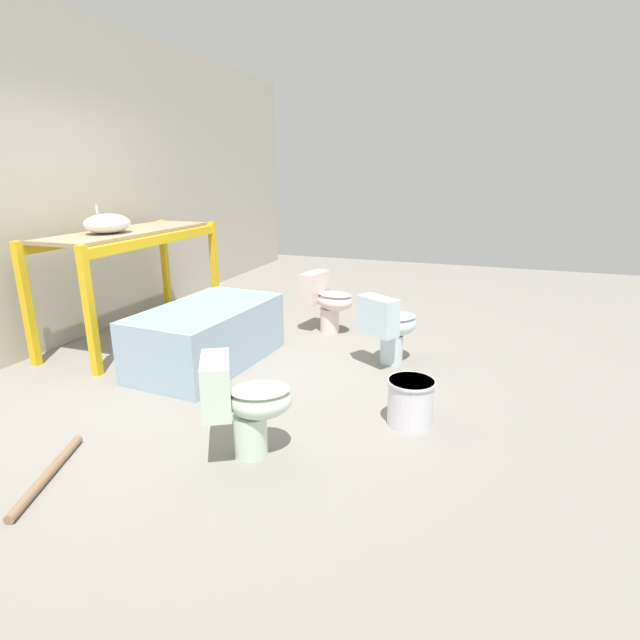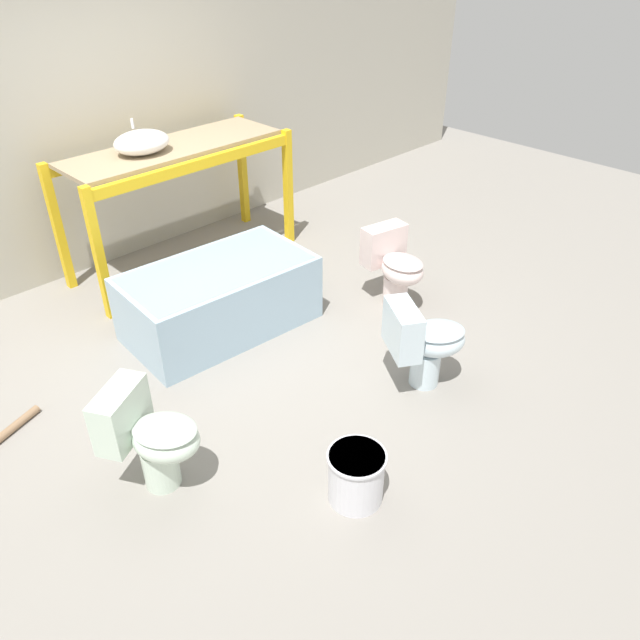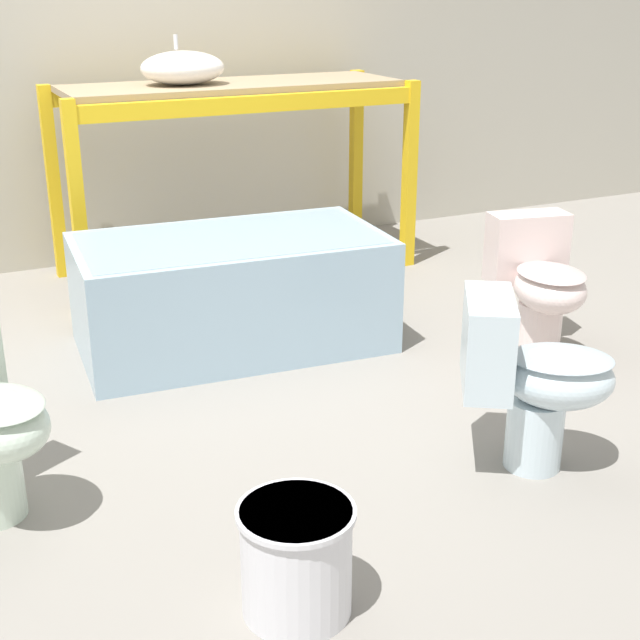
{
  "view_description": "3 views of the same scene",
  "coord_description": "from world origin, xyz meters",
  "views": [
    {
      "loc": [
        -3.58,
        -2.2,
        1.7
      ],
      "look_at": [
        0.08,
        -0.91,
        0.53
      ],
      "focal_mm": 28.0,
      "sensor_mm": 36.0,
      "label": 1
    },
    {
      "loc": [
        -2.27,
        -3.32,
        2.8
      ],
      "look_at": [
        0.13,
        -0.92,
        0.57
      ],
      "focal_mm": 35.0,
      "sensor_mm": 36.0,
      "label": 2
    },
    {
      "loc": [
        -1.25,
        -3.65,
        1.67
      ],
      "look_at": [
        0.1,
        -0.83,
        0.48
      ],
      "focal_mm": 50.0,
      "sensor_mm": 36.0,
      "label": 3
    }
  ],
  "objects": [
    {
      "name": "warehouse_wall_rear",
      "position": [
        0.0,
        1.9,
        1.6
      ],
      "size": [
        10.8,
        0.08,
        3.2
      ],
      "color": "#B2AD9E",
      "rests_on": "ground_plane"
    },
    {
      "name": "sink_basin",
      "position": [
        0.27,
        1.3,
        1.22
      ],
      "size": [
        0.47,
        0.38,
        0.26
      ],
      "color": "white",
      "rests_on": "shelving_rack"
    },
    {
      "name": "loose_pipe",
      "position": [
        -1.75,
        0.1,
        0.03
      ],
      "size": [
        0.76,
        0.33,
        0.05
      ],
      "color": "#8C6B4C",
      "rests_on": "ground_plane"
    },
    {
      "name": "bucket_white",
      "position": [
        -0.41,
        -1.75,
        0.17
      ],
      "size": [
        0.33,
        0.33,
        0.33
      ],
      "color": "silver",
      "rests_on": "ground_plane"
    },
    {
      "name": "bathtub_main",
      "position": [
        0.11,
        0.18,
        0.31
      ],
      "size": [
        1.5,
        0.89,
        0.54
      ],
      "rotation": [
        0.0,
        0.0,
        -0.07
      ],
      "color": "#99B7CC",
      "rests_on": "ground_plane"
    },
    {
      "name": "toilet_extra",
      "position": [
        -1.14,
        -0.85,
        0.36
      ],
      "size": [
        0.56,
        0.63,
        0.65
      ],
      "rotation": [
        0.0,
        0.0,
        0.52
      ],
      "color": "silver",
      "rests_on": "ground_plane"
    },
    {
      "name": "ground_plane",
      "position": [
        0.0,
        0.0,
        0.0
      ],
      "size": [
        12.0,
        12.0,
        0.0
      ],
      "primitive_type": "plane",
      "color": "gray"
    },
    {
      "name": "toilet_far",
      "position": [
        1.38,
        -0.54,
        0.36
      ],
      "size": [
        0.44,
        0.59,
        0.65
      ],
      "rotation": [
        0.0,
        0.0,
        -0.21
      ],
      "color": "silver",
      "rests_on": "ground_plane"
    },
    {
      "name": "shelving_rack",
      "position": [
        0.56,
        1.3,
        0.95
      ],
      "size": [
        2.06,
        0.77,
        1.12
      ],
      "color": "yellow",
      "rests_on": "ground_plane"
    },
    {
      "name": "toilet_near",
      "position": [
        0.67,
        -1.37,
        0.36
      ],
      "size": [
        0.63,
        0.57,
        0.65
      ],
      "rotation": [
        0.0,
        0.0,
        1.01
      ],
      "color": "silver",
      "rests_on": "ground_plane"
    }
  ]
}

